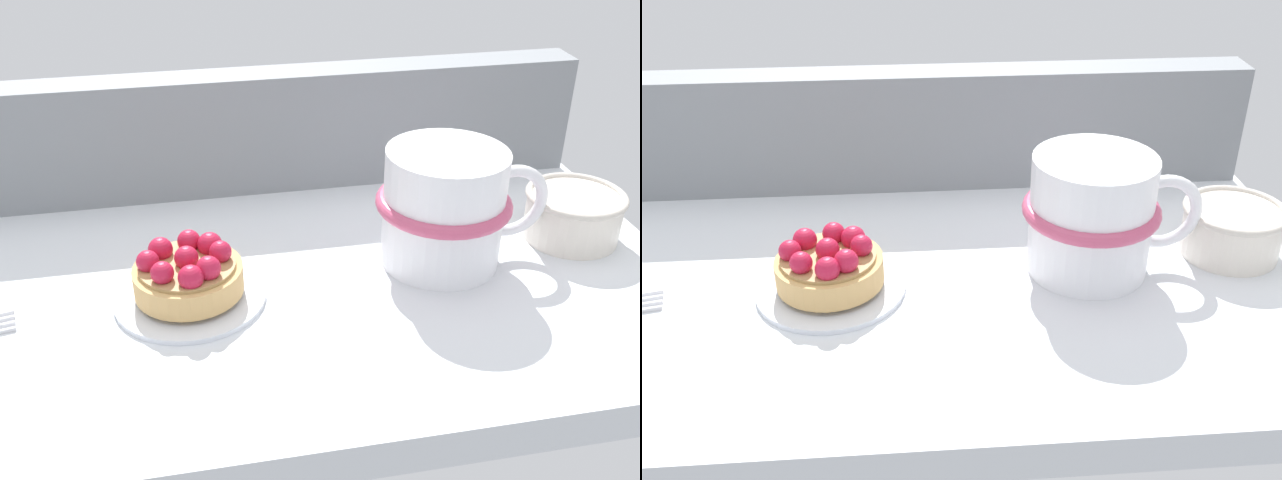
{
  "view_description": "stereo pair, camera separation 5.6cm",
  "coord_description": "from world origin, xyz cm",
  "views": [
    {
      "loc": [
        -4.86,
        -48.29,
        31.94
      ],
      "look_at": [
        4.54,
        -1.03,
        3.58
      ],
      "focal_mm": 41.38,
      "sensor_mm": 36.0,
      "label": 1
    },
    {
      "loc": [
        0.67,
        -49.06,
        31.94
      ],
      "look_at": [
        4.54,
        -1.03,
        3.58
      ],
      "focal_mm": 41.38,
      "sensor_mm": 36.0,
      "label": 2
    }
  ],
  "objects": [
    {
      "name": "dessert_plate",
      "position": [
        -5.53,
        -1.71,
        0.38
      ],
      "size": [
        11.35,
        11.35,
        0.82
      ],
      "color": "silver",
      "rests_on": "ground_plane"
    },
    {
      "name": "window_rail_back",
      "position": [
        0.0,
        16.6,
        5.62
      ],
      "size": [
        65.5,
        4.15,
        11.24
      ],
      "primitive_type": "cube",
      "color": "gray",
      "rests_on": "ground_plane"
    },
    {
      "name": "raspberry_tart",
      "position": [
        -5.52,
        -1.7,
        2.37
      ],
      "size": [
        8.13,
        8.13,
        3.8
      ],
      "color": "tan",
      "rests_on": "dessert_plate"
    },
    {
      "name": "coffee_mug",
      "position": [
        14.81,
        -0.34,
        4.84
      ],
      "size": [
        14.19,
        10.7,
        9.56
      ],
      "color": "white",
      "rests_on": "ground_plane"
    },
    {
      "name": "sugar_bowl",
      "position": [
        26.88,
        1.35,
        2.26
      ],
      "size": [
        8.36,
        8.36,
        4.25
      ],
      "color": "silver",
      "rests_on": "ground_plane"
    },
    {
      "name": "ground_plane",
      "position": [
        0.0,
        0.0,
        -1.45
      ],
      "size": [
        66.84,
        37.35,
        2.9
      ],
      "primitive_type": "cube",
      "color": "silver"
    }
  ]
}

